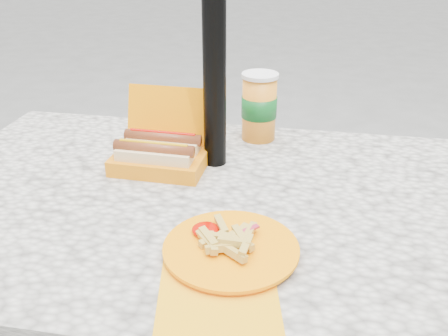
% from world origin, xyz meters
% --- Properties ---
extents(picnic_table, '(1.20, 0.80, 0.75)m').
position_xyz_m(picnic_table, '(0.00, 0.00, 0.64)').
color(picnic_table, beige).
rests_on(picnic_table, ground).
extents(umbrella_pole, '(0.05, 0.05, 2.20)m').
position_xyz_m(umbrella_pole, '(0.00, 0.16, 1.10)').
color(umbrella_pole, black).
rests_on(umbrella_pole, ground).
extents(hotdog_box, '(0.21, 0.18, 0.16)m').
position_xyz_m(hotdog_box, '(-0.12, 0.11, 0.79)').
color(hotdog_box, '#FF8A00').
rests_on(hotdog_box, picnic_table).
extents(fries_plate, '(0.23, 0.32, 0.04)m').
position_xyz_m(fries_plate, '(0.09, -0.19, 0.76)').
color(fries_plate, '#EDA00D').
rests_on(fries_plate, picnic_table).
extents(soda_cup, '(0.09, 0.09, 0.17)m').
position_xyz_m(soda_cup, '(0.08, 0.32, 0.84)').
color(soda_cup, orange).
rests_on(soda_cup, picnic_table).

